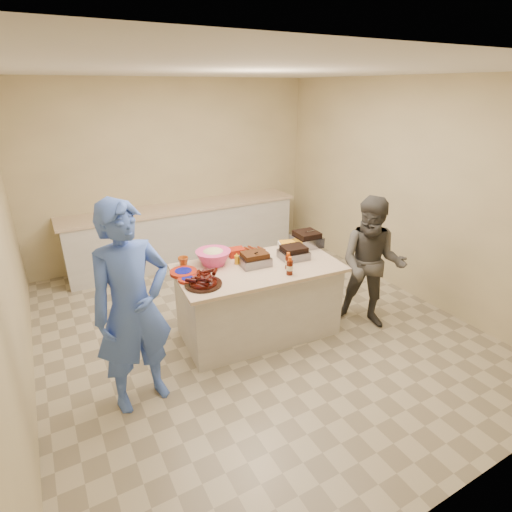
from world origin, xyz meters
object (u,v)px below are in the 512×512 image
island (258,332)px  rib_platter (203,285)px  bbq_bottle_b (288,269)px  plastic_cup (184,266)px  guest_gray (364,323)px  mustard_bottle (237,264)px  roasting_pan (306,246)px  guest_blue (145,397)px  coleslaw_bowl (214,264)px  bbq_bottle_a (289,274)px

island → rib_platter: (-0.67, -0.12, 0.82)m
rib_platter → bbq_bottle_b: bearing=-4.9°
island → bbq_bottle_b: 0.88m
plastic_cup → guest_gray: (1.88, -0.82, -0.82)m
mustard_bottle → guest_gray: (1.36, -0.60, -0.82)m
bbq_bottle_b → guest_gray: 1.28m
roasting_pan → plastic_cup: (-1.48, 0.15, 0.00)m
rib_platter → plastic_cup: bearing=92.3°
roasting_pan → guest_blue: roasting_pan is taller
mustard_bottle → rib_platter: bearing=-150.1°
coleslaw_bowl → mustard_bottle: size_ratio=2.90×
roasting_pan → coleslaw_bowl: size_ratio=0.81×
bbq_bottle_b → island: bearing=140.8°
bbq_bottle_a → guest_gray: bearing=-6.4°
bbq_bottle_a → roasting_pan: bearing=42.6°
rib_platter → coleslaw_bowl: bearing=55.2°
coleslaw_bowl → bbq_bottle_b: bearing=-37.4°
roasting_pan → coleslaw_bowl: coleslaw_bowl is taller
bbq_bottle_a → rib_platter: bearing=166.4°
coleslaw_bowl → guest_gray: size_ratio=0.25×
guest_gray → mustard_bottle: bearing=-154.6°
coleslaw_bowl → bbq_bottle_a: bearing=-47.0°
island → guest_blue: (-1.40, -0.41, 0.00)m
plastic_cup → guest_gray: 2.21m
rib_platter → mustard_bottle: 0.57m
island → mustard_bottle: 0.85m
bbq_bottle_a → guest_blue: bearing=-177.0°
coleslaw_bowl → bbq_bottle_a: coleslaw_bowl is taller
rib_platter → roasting_pan: rib_platter is taller
bbq_bottle_a → guest_blue: (-1.57, -0.08, -0.82)m
rib_platter → plastic_cup: size_ratio=3.26×
guest_blue → guest_gray: bearing=-10.5°
roasting_pan → bbq_bottle_b: bbq_bottle_b is taller
island → mustard_bottle: mustard_bottle is taller
rib_platter → bbq_bottle_b: 0.92m
island → mustard_bottle: size_ratio=13.38×
plastic_cup → guest_blue: 1.34m
island → roasting_pan: 1.16m
rib_platter → mustard_bottle: size_ratio=2.80×
bbq_bottle_a → guest_gray: 1.31m
bbq_bottle_a → guest_blue: 1.78m
mustard_bottle → plastic_cup: (-0.52, 0.22, 0.00)m
bbq_bottle_b → guest_blue: size_ratio=0.10×
bbq_bottle_a → bbq_bottle_b: bbq_bottle_a is taller
rib_platter → guest_gray: (1.86, -0.32, -0.82)m
bbq_bottle_a → mustard_bottle: (-0.35, 0.49, 0.00)m
rib_platter → guest_gray: 2.06m
bbq_bottle_b → guest_blue: bbq_bottle_b is taller
bbq_bottle_a → guest_gray: (1.01, -0.11, -0.82)m
island → plastic_cup: bearing=155.2°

